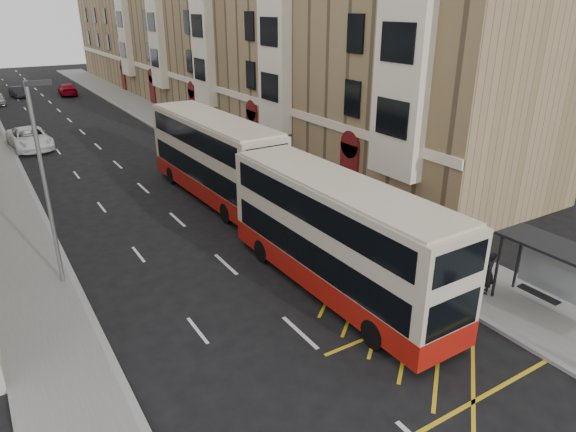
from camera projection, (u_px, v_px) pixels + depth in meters
ground at (375, 402)px, 14.81m from camera, size 200.00×200.00×0.00m
pavement_right at (209, 143)px, 42.24m from camera, size 4.00×120.00×0.15m
kerb_right at (186, 146)px, 41.27m from camera, size 0.25×120.00×0.15m
kerb_left at (22, 170)px, 35.42m from camera, size 0.25×120.00×0.15m
road_markings at (71, 122)px, 50.15m from camera, size 10.00×110.00×0.01m
terrace_right at (206, 36)px, 54.83m from camera, size 10.75×79.00×15.25m
bus_shelter at (571, 269)px, 17.76m from camera, size 1.65×4.25×2.70m
guard_railing at (399, 250)px, 22.05m from camera, size 0.06×6.56×1.01m
street_lamp_near at (45, 176)px, 19.37m from camera, size 0.93×0.18×8.00m
double_decker_front at (336, 237)px, 19.77m from camera, size 2.82×11.60×4.61m
double_decker_rear at (214, 157)px, 29.65m from camera, size 3.06×12.09×4.80m
pedestrian_near at (489, 273)px, 19.83m from camera, size 0.76×0.71×1.75m
pedestrian_mid at (468, 238)px, 23.04m from camera, size 0.93×0.85×1.56m
pedestrian_far at (428, 255)px, 21.05m from camera, size 1.19×0.65×1.92m
white_van at (30, 138)px, 40.60m from camera, size 3.11×6.08×1.65m
car_dark at (18, 92)px, 63.19m from camera, size 1.85×4.03×1.28m
car_red at (67, 89)px, 64.77m from camera, size 2.37×5.12×1.45m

